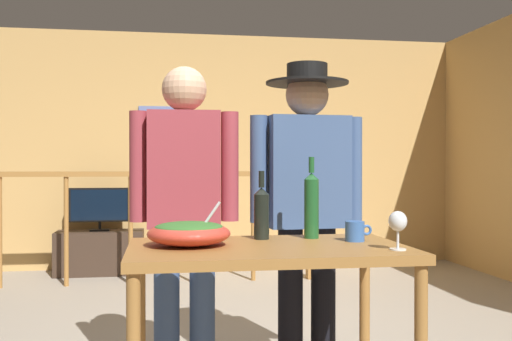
% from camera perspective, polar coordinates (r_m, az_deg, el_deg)
% --- Properties ---
extents(back_wall, '(5.77, 0.10, 2.62)m').
position_cam_1_polar(back_wall, '(6.78, -4.39, 1.92)').
color(back_wall, tan).
rests_on(back_wall, ground_plane).
extents(framed_picture, '(0.55, 0.03, 0.42)m').
position_cam_1_polar(framed_picture, '(6.71, -8.86, 4.32)').
color(framed_picture, '#6372AB').
extents(stair_railing, '(3.66, 0.10, 1.13)m').
position_cam_1_polar(stair_railing, '(5.82, -6.72, -3.72)').
color(stair_railing, '#9E6B33').
rests_on(stair_railing, ground_plane).
extents(tv_console, '(0.90, 0.40, 0.45)m').
position_cam_1_polar(tv_console, '(6.50, -14.76, -7.61)').
color(tv_console, '#38281E').
rests_on(tv_console, ground_plane).
extents(flat_screen_tv, '(0.62, 0.12, 0.45)m').
position_cam_1_polar(flat_screen_tv, '(6.42, -14.80, -3.29)').
color(flat_screen_tv, black).
rests_on(flat_screen_tv, tv_console).
extents(serving_table, '(1.14, 0.71, 0.81)m').
position_cam_1_polar(serving_table, '(2.49, 1.12, -9.44)').
color(serving_table, '#9E6B33').
rests_on(serving_table, ground_plane).
extents(salad_bowl, '(0.34, 0.34, 0.18)m').
position_cam_1_polar(salad_bowl, '(2.48, -6.46, -5.91)').
color(salad_bowl, '#CC3D2D').
rests_on(salad_bowl, serving_table).
extents(wine_glass, '(0.07, 0.07, 0.15)m').
position_cam_1_polar(wine_glass, '(2.40, 13.47, -4.93)').
color(wine_glass, silver).
rests_on(wine_glass, serving_table).
extents(wine_bottle_green, '(0.07, 0.07, 0.37)m').
position_cam_1_polar(wine_bottle_green, '(2.72, 5.35, -3.24)').
color(wine_bottle_green, '#1E5628').
rests_on(wine_bottle_green, serving_table).
extents(wine_bottle_dark, '(0.07, 0.07, 0.31)m').
position_cam_1_polar(wine_bottle_dark, '(2.68, 0.53, -3.99)').
color(wine_bottle_dark, black).
rests_on(wine_bottle_dark, serving_table).
extents(mug_blue, '(0.12, 0.08, 0.09)m').
position_cam_1_polar(mug_blue, '(2.64, 9.51, -5.77)').
color(mug_blue, '#3866B2').
rests_on(mug_blue, serving_table).
extents(person_standing_left, '(0.55, 0.24, 1.64)m').
position_cam_1_polar(person_standing_left, '(3.03, -6.89, -2.83)').
color(person_standing_left, '#3D5684').
rests_on(person_standing_left, ground_plane).
extents(person_standing_right, '(0.61, 0.43, 1.67)m').
position_cam_1_polar(person_standing_right, '(3.12, 4.92, -2.01)').
color(person_standing_right, black).
rests_on(person_standing_right, ground_plane).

